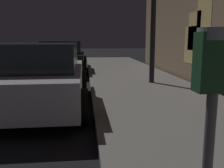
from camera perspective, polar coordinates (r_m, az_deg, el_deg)
name	(u,v)px	position (r m, az deg, el deg)	size (l,w,h in m)	color
parking_meter	(212,97)	(1.40, 21.66, -2.75)	(0.19, 0.19, 1.43)	#59595B
car_silver	(39,76)	(5.75, -16.05, 1.72)	(2.07, 4.05, 1.43)	#B7B7BF
car_black	(63,57)	(11.81, -11.04, 6.00)	(2.15, 4.37, 1.43)	black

